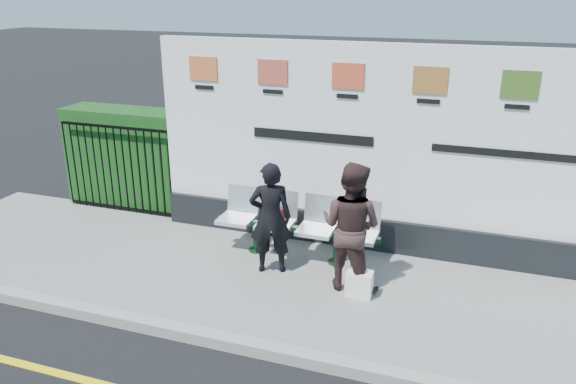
# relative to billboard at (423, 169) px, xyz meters

# --- Properties ---
(pavement) EXTENTS (14.00, 3.00, 0.12)m
(pavement) POSITION_rel_billboard_xyz_m (-0.50, -1.35, -1.36)
(pavement) COLOR gray
(pavement) RESTS_ON ground
(kerb) EXTENTS (14.00, 0.18, 0.14)m
(kerb) POSITION_rel_billboard_xyz_m (-0.50, -2.85, -1.35)
(kerb) COLOR gray
(kerb) RESTS_ON ground
(billboard) EXTENTS (8.00, 0.30, 3.00)m
(billboard) POSITION_rel_billboard_xyz_m (0.00, 0.00, 0.00)
(billboard) COLOR black
(billboard) RESTS_ON pavement
(hedge) EXTENTS (2.35, 0.70, 1.70)m
(hedge) POSITION_rel_billboard_xyz_m (-5.08, 0.45, -0.45)
(hedge) COLOR #164515
(hedge) RESTS_ON pavement
(railing) EXTENTS (2.05, 0.06, 1.54)m
(railing) POSITION_rel_billboard_xyz_m (-5.08, -0.00, -0.53)
(railing) COLOR black
(railing) RESTS_ON pavement
(bench) EXTENTS (2.33, 0.60, 0.50)m
(bench) POSITION_rel_billboard_xyz_m (-1.64, -0.70, -1.05)
(bench) COLOR silver
(bench) RESTS_ON pavement
(woman_left) EXTENTS (0.66, 0.55, 1.56)m
(woman_left) POSITION_rel_billboard_xyz_m (-1.84, -1.19, -0.52)
(woman_left) COLOR black
(woman_left) RESTS_ON pavement
(woman_right) EXTENTS (0.97, 0.84, 1.70)m
(woman_right) POSITION_rel_billboard_xyz_m (-0.72, -1.28, -0.45)
(woman_right) COLOR #362322
(woman_right) RESTS_ON pavement
(handbag_brown) EXTENTS (0.30, 0.17, 0.23)m
(handbag_brown) POSITION_rel_billboard_xyz_m (-1.95, -0.70, -0.69)
(handbag_brown) COLOR black
(handbag_brown) RESTS_ON bench
(carrier_bag_white) EXTENTS (0.33, 0.20, 0.33)m
(carrier_bag_white) POSITION_rel_billboard_xyz_m (-0.54, -1.47, -1.13)
(carrier_bag_white) COLOR white
(carrier_bag_white) RESTS_ON pavement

